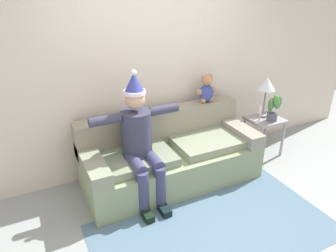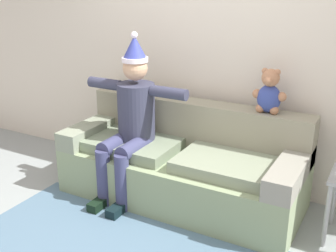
% 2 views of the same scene
% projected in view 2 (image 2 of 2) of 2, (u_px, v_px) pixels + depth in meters
% --- Properties ---
extents(back_wall, '(7.00, 0.10, 2.70)m').
position_uv_depth(back_wall, '(210.00, 44.00, 3.92)').
color(back_wall, beige).
rests_on(back_wall, ground_plane).
extents(couch, '(2.16, 0.88, 0.85)m').
position_uv_depth(couch, '(183.00, 164.00, 3.84)').
color(couch, gray).
rests_on(couch, ground_plane).
extents(person_seated, '(1.02, 0.77, 1.50)m').
position_uv_depth(person_seated, '(131.00, 117.00, 3.77)').
color(person_seated, '#35374E').
rests_on(person_seated, ground_plane).
extents(teddy_bear, '(0.29, 0.17, 0.38)m').
position_uv_depth(teddy_bear, '(269.00, 93.00, 3.52)').
color(teddy_bear, '#354696').
rests_on(teddy_bear, couch).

